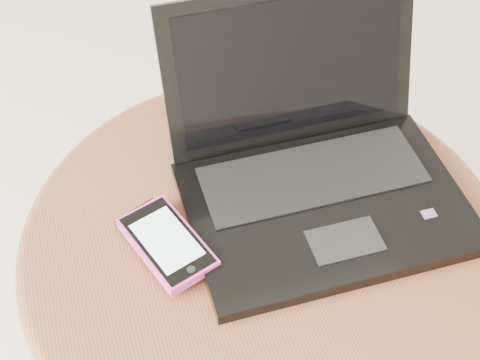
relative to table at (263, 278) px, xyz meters
name	(u,v)px	position (x,y,z in m)	size (l,w,h in m)	color
table	(263,278)	(0.00, 0.00, 0.00)	(0.59, 0.59, 0.47)	brown
laptop	(315,165)	(0.08, 0.05, 0.14)	(0.34, 0.30, 0.21)	black
phone_black	(160,238)	(-0.12, 0.02, 0.11)	(0.09, 0.12, 0.01)	black
phone_pink	(167,243)	(-0.12, 0.00, 0.12)	(0.10, 0.14, 0.01)	#FA3CB7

